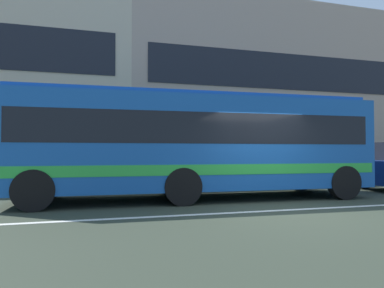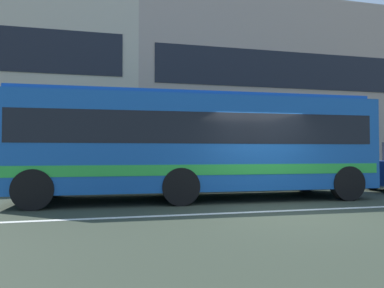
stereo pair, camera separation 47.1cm
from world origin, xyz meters
name	(u,v)px [view 2 (the right image)]	position (x,y,z in m)	size (l,w,h in m)	color
ground_plane	(281,211)	(0.00, 0.00, 0.00)	(160.00, 160.00, 0.00)	#313A2C
lane_centre_line	(281,211)	(0.00, 0.00, 0.00)	(60.00, 0.16, 0.01)	silver
hedge_row_far	(268,174)	(2.62, 6.31, 0.42)	(14.34, 1.10, 0.85)	#31742F
apartment_block_right	(279,99)	(7.70, 15.15, 5.29)	(21.02, 10.01, 10.57)	tan
transit_bus	(195,142)	(-1.53, 2.48, 1.71)	(10.61, 2.90, 3.09)	#164E9A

